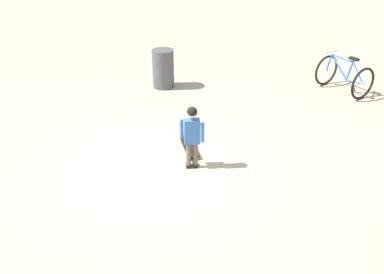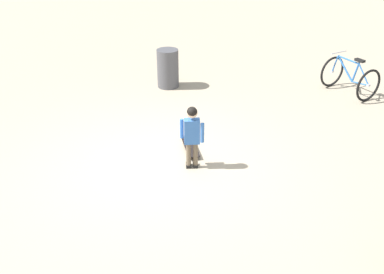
% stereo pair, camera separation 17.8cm
% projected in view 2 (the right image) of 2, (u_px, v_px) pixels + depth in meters
% --- Properties ---
extents(ground_plane, '(50.00, 50.00, 0.00)m').
position_uv_depth(ground_plane, '(156.00, 163.00, 7.08)').
color(ground_plane, tan).
extents(child_person, '(0.21, 0.38, 1.06)m').
position_uv_depth(child_person, '(192.00, 131.00, 6.67)').
color(child_person, brown).
rests_on(child_person, ground).
extents(skateboard, '(0.78, 0.35, 0.07)m').
position_uv_depth(skateboard, '(190.00, 147.00, 7.45)').
color(skateboard, black).
rests_on(skateboard, ground).
extents(bicycle_near, '(1.28, 1.17, 0.85)m').
position_uv_depth(bicycle_near, '(350.00, 77.00, 9.57)').
color(bicycle_near, black).
rests_on(bicycle_near, ground).
extents(trash_bin, '(0.49, 0.49, 0.87)m').
position_uv_depth(trash_bin, '(168.00, 68.00, 9.92)').
color(trash_bin, '#4C4C51').
rests_on(trash_bin, ground).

